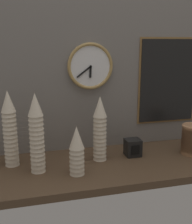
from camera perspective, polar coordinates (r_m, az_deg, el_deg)
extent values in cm
cube|color=#4C3826|center=(164.20, 3.99, -10.56)|extent=(160.00, 56.00, 4.00)
cube|color=slate|center=(175.29, 1.55, 9.52)|extent=(160.00, 3.00, 105.00)
cone|color=beige|center=(151.95, -11.70, -9.67)|extent=(7.82, 7.82, 11.77)
cone|color=beige|center=(151.05, -11.74, -8.86)|extent=(7.82, 7.82, 11.77)
cone|color=beige|center=(150.18, -11.78, -8.05)|extent=(7.82, 7.82, 11.77)
cone|color=beige|center=(149.33, -11.83, -7.22)|extent=(7.82, 7.82, 11.77)
cone|color=beige|center=(148.52, -11.87, -6.38)|extent=(7.82, 7.82, 11.77)
cone|color=beige|center=(147.75, -11.92, -5.54)|extent=(7.82, 7.82, 11.77)
cone|color=beige|center=(147.00, -11.96, -4.69)|extent=(7.82, 7.82, 11.77)
cone|color=beige|center=(146.29, -12.01, -3.82)|extent=(7.82, 7.82, 11.77)
cone|color=beige|center=(145.61, -12.05, -2.95)|extent=(7.82, 7.82, 11.77)
cone|color=beige|center=(144.97, -12.10, -2.08)|extent=(7.82, 7.82, 11.77)
cone|color=beige|center=(144.35, -12.14, -1.19)|extent=(7.82, 7.82, 11.77)
cone|color=beige|center=(143.78, -12.19, -0.30)|extent=(7.82, 7.82, 11.77)
cone|color=beige|center=(143.24, -12.24, 0.60)|extent=(7.82, 7.82, 11.77)
cone|color=beige|center=(142.73, -12.29, 1.51)|extent=(7.82, 7.82, 11.77)
cone|color=beige|center=(162.88, -16.72, -8.34)|extent=(7.82, 7.82, 11.77)
cone|color=beige|center=(162.04, -16.77, -7.58)|extent=(7.82, 7.82, 11.77)
cone|color=beige|center=(161.23, -16.83, -6.81)|extent=(7.82, 7.82, 11.77)
cone|color=beige|center=(160.45, -16.89, -6.03)|extent=(7.82, 7.82, 11.77)
cone|color=beige|center=(159.69, -16.95, -5.25)|extent=(7.82, 7.82, 11.77)
cone|color=beige|center=(158.97, -17.01, -4.46)|extent=(7.82, 7.82, 11.77)
cone|color=beige|center=(158.28, -17.07, -3.66)|extent=(7.82, 7.82, 11.77)
cone|color=beige|center=(157.62, -17.13, -2.86)|extent=(7.82, 7.82, 11.77)
cone|color=beige|center=(156.99, -17.19, -2.05)|extent=(7.82, 7.82, 11.77)
cone|color=beige|center=(156.39, -17.25, -1.23)|extent=(7.82, 7.82, 11.77)
cone|color=beige|center=(155.82, -17.31, -0.40)|extent=(7.82, 7.82, 11.77)
cone|color=beige|center=(155.29, -17.37, 0.43)|extent=(7.82, 7.82, 11.77)
cone|color=beige|center=(154.79, -17.43, 1.26)|extent=(7.82, 7.82, 11.77)
cone|color=beige|center=(154.32, -17.49, 2.10)|extent=(7.82, 7.82, 11.77)
cone|color=beige|center=(163.13, 0.78, -7.68)|extent=(7.82, 7.82, 11.77)
cone|color=beige|center=(162.29, 0.78, -6.92)|extent=(7.82, 7.82, 11.77)
cone|color=beige|center=(161.48, 0.78, -6.15)|extent=(7.82, 7.82, 11.77)
cone|color=beige|center=(160.70, 0.79, -5.37)|extent=(7.82, 7.82, 11.77)
cone|color=beige|center=(159.94, 0.79, -4.59)|extent=(7.82, 7.82, 11.77)
cone|color=beige|center=(159.22, 0.79, -3.80)|extent=(7.82, 7.82, 11.77)
cone|color=beige|center=(158.53, 0.80, -3.00)|extent=(7.82, 7.82, 11.77)
cone|color=beige|center=(157.87, 0.80, -2.19)|extent=(7.82, 7.82, 11.77)
cone|color=beige|center=(157.24, 0.80, -1.38)|extent=(7.82, 7.82, 11.77)
cone|color=beige|center=(156.65, 0.80, -0.56)|extent=(7.82, 7.82, 11.77)
cone|color=beige|center=(156.08, 0.81, 0.26)|extent=(7.82, 7.82, 11.77)
cone|color=beige|center=(155.55, 0.81, 1.09)|extent=(7.82, 7.82, 11.77)
cone|color=beige|center=(146.26, -3.89, -10.36)|extent=(7.82, 7.82, 11.77)
cone|color=beige|center=(145.32, -3.90, -9.53)|extent=(7.82, 7.82, 11.77)
cone|color=beige|center=(144.41, -3.92, -8.68)|extent=(7.82, 7.82, 11.77)
cone|color=beige|center=(143.54, -3.93, -7.83)|extent=(7.82, 7.82, 11.77)
cone|color=beige|center=(142.69, -3.95, -6.96)|extent=(7.82, 7.82, 11.77)
cone|color=beige|center=(141.88, -3.96, -6.09)|extent=(7.82, 7.82, 11.77)
cone|color=beige|center=(141.11, -3.98, -5.20)|extent=(7.82, 7.82, 11.77)
cylinder|color=#996B47|center=(181.98, 18.75, -7.31)|extent=(12.34, 12.34, 4.69)
cylinder|color=#996B47|center=(181.20, 18.80, -6.64)|extent=(12.34, 12.34, 4.69)
cylinder|color=#996B47|center=(180.45, 18.86, -5.97)|extent=(12.34, 12.34, 4.69)
cylinder|color=#996B47|center=(179.72, 18.92, -5.29)|extent=(12.34, 12.34, 4.69)
cylinder|color=#996B47|center=(179.02, 18.97, -4.61)|extent=(12.34, 12.34, 4.69)
cylinder|color=white|center=(170.53, -1.20, 9.29)|extent=(27.04, 1.80, 27.04)
torus|color=#AD894C|center=(169.74, -1.13, 9.26)|extent=(27.94, 1.98, 27.94)
cube|color=black|center=(169.54, -1.14, 8.11)|extent=(1.52, 0.60, 6.81)
cube|color=black|center=(168.64, -2.49, 8.14)|extent=(8.92, 0.60, 7.05)
cylinder|color=black|center=(169.26, -1.10, 9.25)|extent=(1.35, 0.60, 1.35)
cube|color=olive|center=(191.16, 14.35, 6.13)|extent=(40.98, 0.60, 55.75)
cube|color=black|center=(190.80, 14.41, 6.11)|extent=(38.58, 1.20, 53.35)
cube|color=black|center=(170.37, 7.47, -7.14)|extent=(9.04, 8.44, 10.15)
cube|color=black|center=(166.56, 8.04, -7.66)|extent=(4.97, 0.40, 5.68)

